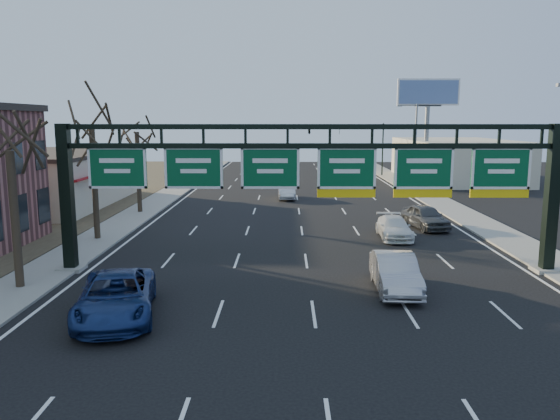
{
  "coord_description": "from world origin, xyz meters",
  "views": [
    {
      "loc": [
        -1.07,
        -18.06,
        7.34
      ],
      "look_at": [
        -1.35,
        7.12,
        3.2
      ],
      "focal_mm": 35.0,
      "sensor_mm": 36.0,
      "label": 1
    }
  ],
  "objects_px": {
    "sign_gantry": "(312,178)",
    "car_blue_suv": "(116,296)",
    "car_white_wagon": "(394,228)",
    "car_silver_sedan": "(395,273)"
  },
  "relations": [
    {
      "from": "sign_gantry",
      "to": "car_blue_suv",
      "type": "distance_m",
      "value": 10.7
    },
    {
      "from": "sign_gantry",
      "to": "car_white_wagon",
      "type": "distance_m",
      "value": 10.33
    },
    {
      "from": "car_silver_sedan",
      "to": "car_white_wagon",
      "type": "distance_m",
      "value": 11.0
    },
    {
      "from": "sign_gantry",
      "to": "car_blue_suv",
      "type": "relative_size",
      "value": 4.15
    },
    {
      "from": "car_blue_suv",
      "to": "car_white_wagon",
      "type": "distance_m",
      "value": 19.4
    },
    {
      "from": "sign_gantry",
      "to": "car_silver_sedan",
      "type": "height_order",
      "value": "sign_gantry"
    },
    {
      "from": "car_white_wagon",
      "to": "car_blue_suv",
      "type": "bearing_deg",
      "value": -131.83
    },
    {
      "from": "car_blue_suv",
      "to": "car_silver_sedan",
      "type": "relative_size",
      "value": 1.21
    },
    {
      "from": "car_blue_suv",
      "to": "car_silver_sedan",
      "type": "bearing_deg",
      "value": 5.69
    },
    {
      "from": "sign_gantry",
      "to": "car_blue_suv",
      "type": "height_order",
      "value": "sign_gantry"
    }
  ]
}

